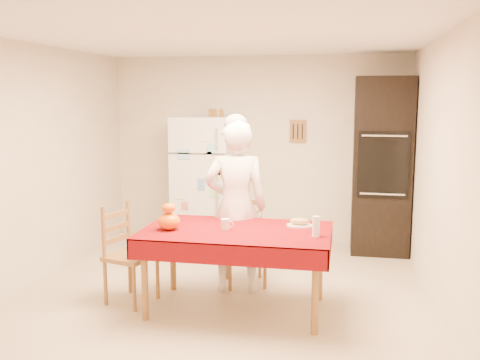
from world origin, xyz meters
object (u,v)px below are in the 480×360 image
(chair_far, at_px, (245,235))
(seated_woman, at_px, (236,207))
(bread_plate, at_px, (300,226))
(chair_left, at_px, (126,250))
(oven_cabinet, at_px, (382,166))
(coffee_mug, at_px, (225,224))
(refrigerator, at_px, (204,181))
(wine_glass, at_px, (316,226))
(dining_table, at_px, (236,237))
(pumpkin_lower, at_px, (169,221))

(chair_far, height_order, seated_woman, seated_woman)
(bread_plate, bearing_deg, chair_far, 139.16)
(chair_left, bearing_deg, bread_plate, -66.45)
(oven_cabinet, distance_m, chair_left, 3.38)
(oven_cabinet, bearing_deg, coffee_mug, -123.72)
(chair_left, height_order, coffee_mug, chair_left)
(refrigerator, relative_size, oven_cabinet, 0.77)
(wine_glass, bearing_deg, oven_cabinet, 73.68)
(dining_table, bearing_deg, bread_plate, 22.06)
(dining_table, height_order, coffee_mug, coffee_mug)
(refrigerator, bearing_deg, seated_woman, -65.22)
(seated_woman, bearing_deg, chair_far, -111.05)
(coffee_mug, bearing_deg, chair_far, 87.60)
(oven_cabinet, distance_m, seated_woman, 2.30)
(coffee_mug, bearing_deg, chair_left, 177.99)
(refrigerator, xyz_separation_m, coffee_mug, (0.78, -2.20, -0.04))
(refrigerator, distance_m, wine_glass, 2.78)
(oven_cabinet, relative_size, bread_plate, 9.17)
(refrigerator, bearing_deg, coffee_mug, -70.38)
(oven_cabinet, relative_size, coffee_mug, 22.00)
(dining_table, relative_size, chair_far, 1.79)
(bread_plate, bearing_deg, coffee_mug, -159.01)
(seated_woman, relative_size, pumpkin_lower, 8.47)
(oven_cabinet, relative_size, chair_far, 2.32)
(dining_table, distance_m, coffee_mug, 0.16)
(seated_woman, relative_size, bread_plate, 7.21)
(chair_left, relative_size, bread_plate, 3.96)
(pumpkin_lower, bearing_deg, bread_plate, 16.53)
(refrigerator, bearing_deg, wine_glass, -54.82)
(dining_table, relative_size, coffee_mug, 17.00)
(refrigerator, height_order, wine_glass, refrigerator)
(oven_cabinet, xyz_separation_m, dining_table, (-1.40, -2.22, -0.41))
(dining_table, bearing_deg, chair_far, 94.91)
(pumpkin_lower, distance_m, wine_glass, 1.32)
(seated_woman, xyz_separation_m, coffee_mug, (0.01, -0.52, -0.05))
(refrigerator, relative_size, wine_glass, 9.66)
(dining_table, xyz_separation_m, chair_far, (-0.07, 0.76, -0.18))
(seated_woman, relative_size, wine_glass, 9.84)
(refrigerator, relative_size, chair_left, 1.79)
(oven_cabinet, height_order, chair_far, oven_cabinet)
(chair_left, xyz_separation_m, wine_glass, (1.80, -0.11, 0.34))
(pumpkin_lower, bearing_deg, chair_far, 58.60)
(oven_cabinet, distance_m, pumpkin_lower, 3.09)
(chair_left, height_order, pumpkin_lower, chair_left)
(chair_far, relative_size, wine_glass, 5.40)
(chair_left, bearing_deg, oven_cabinet, -32.28)
(wine_glass, bearing_deg, dining_table, 172.04)
(refrigerator, xyz_separation_m, oven_cabinet, (2.28, 0.05, 0.25))
(refrigerator, height_order, coffee_mug, refrigerator)
(chair_far, distance_m, wine_glass, 1.21)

